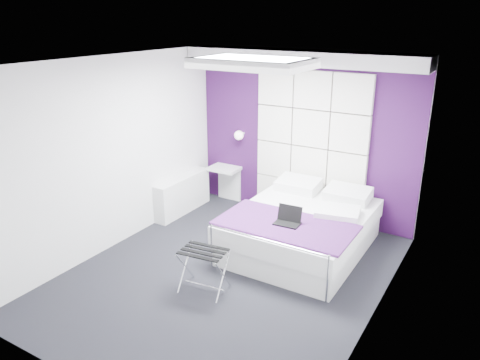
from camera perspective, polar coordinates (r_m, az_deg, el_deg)
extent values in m
plane|color=black|center=(5.99, -1.55, -11.43)|extent=(4.40, 4.40, 0.00)
plane|color=white|center=(5.15, -1.82, 14.19)|extent=(4.40, 4.40, 0.00)
plane|color=silver|center=(7.30, 7.70, 5.29)|extent=(3.60, 0.00, 3.60)
plane|color=silver|center=(6.54, -15.11, 3.07)|extent=(0.00, 4.40, 4.40)
plane|color=silver|center=(4.77, 16.91, -3.29)|extent=(0.00, 4.40, 4.40)
cube|color=#310D3C|center=(7.29, 7.67, 5.27)|extent=(3.58, 0.02, 2.58)
cube|color=silver|center=(6.87, 7.30, 14.58)|extent=(3.58, 0.50, 0.20)
sphere|color=white|center=(7.66, 0.02, 5.54)|extent=(0.15, 0.15, 0.15)
cube|color=silver|center=(7.69, -7.00, -1.75)|extent=(0.22, 1.20, 0.60)
cube|color=silver|center=(6.55, 7.39, -7.16)|extent=(1.62, 2.02, 0.30)
cube|color=white|center=(6.43, 7.50, -4.95)|extent=(1.66, 2.06, 0.25)
cube|color=#461757|center=(5.95, 5.57, -5.47)|extent=(1.72, 0.91, 0.03)
cube|color=silver|center=(7.94, -1.85, 1.42)|extent=(0.50, 0.39, 0.06)
cube|color=black|center=(5.45, -4.49, -8.65)|extent=(0.52, 0.39, 0.01)
cube|color=black|center=(5.94, 5.76, -5.30)|extent=(0.31, 0.22, 0.02)
cube|color=black|center=(5.98, 6.25, -3.93)|extent=(0.31, 0.01, 0.21)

